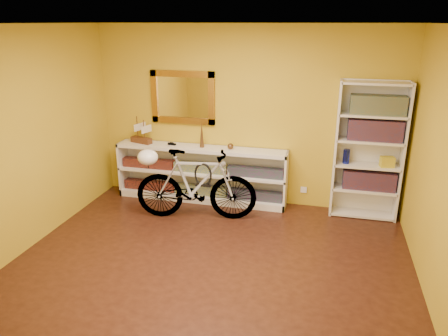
% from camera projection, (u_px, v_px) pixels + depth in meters
% --- Properties ---
extents(floor, '(4.50, 4.00, 0.01)m').
position_uv_depth(floor, '(209.00, 268.00, 4.76)').
color(floor, black).
rests_on(floor, ground).
extents(ceiling, '(4.50, 4.00, 0.01)m').
position_uv_depth(ceiling, '(206.00, 23.00, 3.91)').
color(ceiling, silver).
rests_on(ceiling, ground).
extents(back_wall, '(4.50, 0.01, 2.60)m').
position_uv_depth(back_wall, '(246.00, 117.00, 6.17)').
color(back_wall, '#B6961B').
rests_on(back_wall, ground).
extents(left_wall, '(0.01, 4.00, 2.60)m').
position_uv_depth(left_wall, '(19.00, 143.00, 4.85)').
color(left_wall, '#B6961B').
rests_on(left_wall, ground).
extents(right_wall, '(0.01, 4.00, 2.60)m').
position_uv_depth(right_wall, '(447.00, 176.00, 3.82)').
color(right_wall, '#B6961B').
rests_on(right_wall, ground).
extents(gilt_mirror, '(0.98, 0.06, 0.78)m').
position_uv_depth(gilt_mirror, '(183.00, 98.00, 6.27)').
color(gilt_mirror, '#8D5E19').
rests_on(gilt_mirror, back_wall).
extents(wall_socket, '(0.09, 0.02, 0.09)m').
position_uv_depth(wall_socket, '(304.00, 190.00, 6.29)').
color(wall_socket, silver).
rests_on(wall_socket, back_wall).
extents(console_unit, '(2.60, 0.35, 0.85)m').
position_uv_depth(console_unit, '(201.00, 174.00, 6.43)').
color(console_unit, silver).
rests_on(console_unit, floor).
extents(cd_row_lower, '(2.50, 0.13, 0.14)m').
position_uv_depth(cd_row_lower, '(201.00, 190.00, 6.50)').
color(cd_row_lower, black).
rests_on(cd_row_lower, console_unit).
extents(cd_row_upper, '(2.50, 0.13, 0.14)m').
position_uv_depth(cd_row_upper, '(201.00, 167.00, 6.38)').
color(cd_row_upper, navy).
rests_on(cd_row_upper, console_unit).
extents(model_ship, '(0.37, 0.23, 0.41)m').
position_uv_depth(model_ship, '(141.00, 130.00, 6.44)').
color(model_ship, '#412312').
rests_on(model_ship, console_unit).
extents(toy_car, '(0.00, 0.00, 0.00)m').
position_uv_depth(toy_car, '(172.00, 145.00, 6.40)').
color(toy_car, black).
rests_on(toy_car, console_unit).
extents(bronze_ornament, '(0.07, 0.07, 0.39)m').
position_uv_depth(bronze_ornament, '(202.00, 134.00, 6.22)').
color(bronze_ornament, '#53361C').
rests_on(bronze_ornament, console_unit).
extents(decorative_orb, '(0.09, 0.09, 0.09)m').
position_uv_depth(decorative_orb, '(230.00, 146.00, 6.17)').
color(decorative_orb, '#53361C').
rests_on(decorative_orb, console_unit).
extents(bookcase, '(0.90, 0.30, 1.90)m').
position_uv_depth(bookcase, '(368.00, 151.00, 5.74)').
color(bookcase, silver).
rests_on(bookcase, floor).
extents(book_row_a, '(0.70, 0.22, 0.26)m').
position_uv_depth(book_row_a, '(369.00, 180.00, 5.86)').
color(book_row_a, maroon).
rests_on(book_row_a, bookcase).
extents(book_row_b, '(0.70, 0.22, 0.28)m').
position_uv_depth(book_row_b, '(375.00, 130.00, 5.62)').
color(book_row_b, maroon).
rests_on(book_row_b, bookcase).
extents(book_row_c, '(0.70, 0.22, 0.25)m').
position_uv_depth(book_row_c, '(378.00, 105.00, 5.51)').
color(book_row_c, '#1A535C').
rests_on(book_row_c, bookcase).
extents(travel_mug, '(0.09, 0.09, 0.20)m').
position_uv_depth(travel_mug, '(346.00, 156.00, 5.81)').
color(travel_mug, navy).
rests_on(travel_mug, bookcase).
extents(red_tin, '(0.17, 0.17, 0.18)m').
position_uv_depth(red_tin, '(358.00, 106.00, 5.61)').
color(red_tin, maroon).
rests_on(red_tin, bookcase).
extents(yellow_bag, '(0.20, 0.15, 0.14)m').
position_uv_depth(yellow_bag, '(387.00, 162.00, 5.68)').
color(yellow_bag, gold).
rests_on(yellow_bag, bookcase).
extents(bicycle, '(0.72, 1.75, 1.00)m').
position_uv_depth(bicycle, '(196.00, 185.00, 5.80)').
color(bicycle, silver).
rests_on(bicycle, floor).
extents(helmet, '(0.28, 0.27, 0.21)m').
position_uv_depth(helmet, '(148.00, 157.00, 5.72)').
color(helmet, white).
rests_on(helmet, bicycle).
extents(u_lock, '(0.25, 0.03, 0.25)m').
position_uv_depth(u_lock, '(203.00, 175.00, 5.74)').
color(u_lock, black).
rests_on(u_lock, bicycle).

